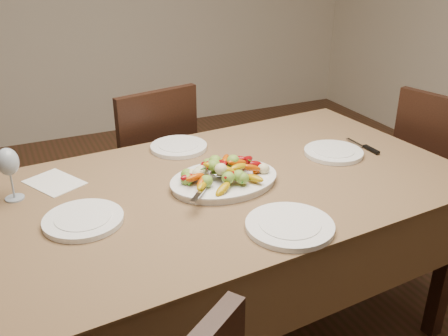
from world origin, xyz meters
name	(u,v)px	position (x,y,z in m)	size (l,w,h in m)	color
dining_table	(224,266)	(-0.01, 0.24, 0.38)	(1.84, 1.04, 0.76)	brown
chair_far	(143,170)	(-0.10, 1.07, 0.47)	(0.42, 0.42, 0.95)	black
chair_right	(447,180)	(1.27, 0.30, 0.47)	(0.42, 0.42, 0.95)	black
serving_platter	(224,182)	(-0.02, 0.22, 0.77)	(0.40, 0.30, 0.02)	white
roasted_vegetables	(224,168)	(-0.02, 0.22, 0.83)	(0.33, 0.22, 0.09)	#710608
serving_spoon	(213,180)	(-0.08, 0.18, 0.81)	(0.28, 0.06, 0.03)	#9EA0A8
plate_left	(83,220)	(-0.55, 0.17, 0.77)	(0.26, 0.26, 0.02)	white
plate_right	(333,153)	(0.52, 0.29, 0.77)	(0.25, 0.25, 0.02)	white
plate_far	(179,147)	(-0.05, 0.62, 0.77)	(0.25, 0.25, 0.02)	white
plate_near	(290,226)	(0.04, -0.15, 0.77)	(0.28, 0.28, 0.02)	white
wine_glass	(10,173)	(-0.74, 0.43, 0.86)	(0.08, 0.08, 0.20)	#8C99A5
menu_card	(54,182)	(-0.59, 0.51, 0.76)	(0.15, 0.21, 0.00)	silver
table_knife	(364,147)	(0.69, 0.29, 0.76)	(0.02, 0.20, 0.01)	#9EA0A8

